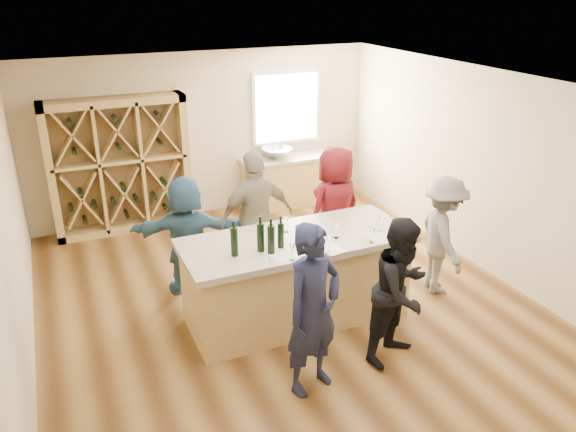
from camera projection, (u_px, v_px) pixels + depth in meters
name	position (u px, v px, depth m)	size (l,w,h in m)	color
floor	(287.00, 308.00, 7.24)	(6.00, 7.00, 0.10)	brown
ceiling	(287.00, 81.00, 6.11)	(6.00, 7.00, 0.10)	white
wall_back	(205.00, 134.00, 9.67)	(6.00, 0.10, 2.80)	beige
wall_front	(503.00, 387.00, 3.68)	(6.00, 0.10, 2.80)	beige
wall_left	(5.00, 250.00, 5.55)	(0.10, 7.00, 2.80)	beige
wall_right	(488.00, 171.00, 7.80)	(0.10, 7.00, 2.80)	beige
window_frame	(286.00, 108.00, 10.02)	(1.30, 0.06, 1.30)	white
window_pane	(287.00, 108.00, 9.99)	(1.18, 0.01, 1.18)	white
wine_rack	(120.00, 166.00, 9.00)	(2.20, 0.45, 2.20)	tan
back_counter_base	(287.00, 183.00, 10.27)	(1.60, 0.58, 0.86)	tan
back_counter_top	(287.00, 159.00, 10.09)	(1.70, 0.62, 0.06)	#AEA18F
sink	(277.00, 153.00, 9.97)	(0.54, 0.54, 0.19)	silver
faucet	(273.00, 148.00, 10.10)	(0.02, 0.02, 0.30)	silver
tasting_counter_base	(297.00, 281.00, 6.79)	(2.60, 1.00, 1.00)	tan
tasting_counter_top	(297.00, 241.00, 6.58)	(2.72, 1.12, 0.08)	#AEA18F
wine_bottle_a	(234.00, 242.00, 6.08)	(0.08, 0.08, 0.33)	black
wine_bottle_c	(261.00, 237.00, 6.18)	(0.08, 0.08, 0.33)	black
wine_bottle_d	(271.00, 239.00, 6.13)	(0.08, 0.08, 0.33)	black
wine_bottle_e	(281.00, 235.00, 6.27)	(0.07, 0.07, 0.30)	black
wine_glass_a	(292.00, 252.00, 6.00)	(0.07, 0.07, 0.19)	white
wine_glass_b	(329.00, 244.00, 6.19)	(0.07, 0.07, 0.19)	white
wine_glass_c	(372.00, 235.00, 6.41)	(0.07, 0.07, 0.19)	white
wine_glass_d	(336.00, 231.00, 6.52)	(0.06, 0.06, 0.17)	white
wine_glass_e	(381.00, 225.00, 6.67)	(0.07, 0.07, 0.19)	white
tasting_menu_a	(280.00, 256.00, 6.12)	(0.20, 0.28, 0.00)	white
tasting_menu_b	(332.00, 249.00, 6.28)	(0.21, 0.28, 0.00)	white
tasting_menu_c	(379.00, 237.00, 6.56)	(0.24, 0.33, 0.00)	white
person_near_left	(313.00, 310.00, 5.45)	(0.66, 0.48, 1.81)	#191E38
person_near_right	(402.00, 291.00, 5.95)	(0.80, 0.44, 1.65)	black
person_server	(442.00, 235.00, 7.29)	(1.03, 0.48, 1.59)	slate
person_far_mid	(256.00, 218.00, 7.50)	(1.08, 0.55, 1.84)	gray
person_far_right	(335.00, 208.00, 7.89)	(0.87, 0.57, 1.79)	#590F14
person_far_left	(187.00, 235.00, 7.28)	(1.49, 0.54, 1.61)	#335972
wine_glass_f	(286.00, 225.00, 6.68)	(0.07, 0.07, 0.18)	white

